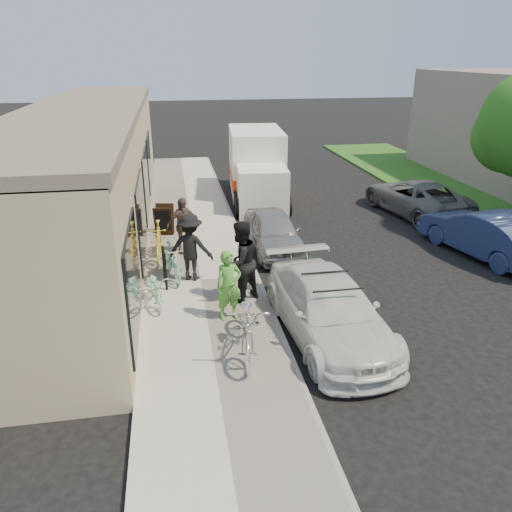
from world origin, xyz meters
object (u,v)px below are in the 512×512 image
moving_truck (257,169)px  far_car_gray (416,197)px  cruiser_bike_b (156,288)px  bystander_b (183,225)px  sedan_white (329,309)px  cruiser_bike_a (172,262)px  sandwich_board (164,220)px  tandem_bike (248,324)px  woman_rider (229,286)px  sedan_silver (274,232)px  man_standing (240,262)px  cruiser_bike_c (158,241)px  bike_rack (164,264)px  far_car_blue (484,233)px  bystander_a (191,247)px

moving_truck → far_car_gray: size_ratio=1.23×
cruiser_bike_b → bystander_b: bearing=67.5°
sedan_white → moving_truck: 11.51m
sedan_white → cruiser_bike_a: size_ratio=2.97×
sandwich_board → moving_truck: bearing=58.4°
tandem_bike → woman_rider: size_ratio=1.39×
sedan_silver → man_standing: size_ratio=1.82×
sedan_white → far_car_gray: 10.18m
man_standing → cruiser_bike_c: 3.64m
bike_rack → cruiser_bike_c: bearing=95.3°
sandwich_board → cruiser_bike_a: size_ratio=0.62×
far_car_gray → far_car_blue: bearing=81.1°
sandwich_board → tandem_bike: size_ratio=0.43×
far_car_gray → man_standing: 10.04m
sandwich_board → tandem_bike: (1.66, -7.42, 0.09)m
bystander_a → man_standing: bearing=148.0°
cruiser_bike_c → sandwich_board: bearing=87.7°
moving_truck → tandem_bike: bearing=-95.9°
bike_rack → cruiser_bike_c: cruiser_bike_c is taller
moving_truck → bystander_b: 7.11m
bystander_b → cruiser_bike_c: bearing=-168.6°
cruiser_bike_b → sedan_silver: bearing=33.7°
cruiser_bike_a → woman_rider: bearing=-76.2°
sedan_white → cruiser_bike_b: 4.19m
woman_rider → cruiser_bike_c: bearing=99.9°
moving_truck → cruiser_bike_c: 7.86m
bike_rack → sedan_white: (3.49, -2.97, -0.07)m
sedan_white → far_car_blue: far_car_blue is taller
woman_rider → bystander_b: bearing=89.0°
far_car_blue → cruiser_bike_b: (-9.85, -1.87, -0.15)m
far_car_gray → cruiser_bike_a: far_car_gray is taller
far_car_blue → woman_rider: bearing=6.3°
bike_rack → sedan_white: sedan_white is taller
bike_rack → man_standing: 2.21m
cruiser_bike_a → bystander_a: size_ratio=0.88×
sedan_white → cruiser_bike_c: bearing=123.0°
sandwich_board → far_car_gray: 9.65m
tandem_bike → bystander_b: 5.81m
far_car_blue → cruiser_bike_a: (-9.43, -0.46, -0.08)m
cruiser_bike_c → woman_rider: bearing=-65.7°
man_standing → far_car_gray: bearing=-176.5°
tandem_bike → bystander_a: (-0.94, 3.70, 0.31)m
bike_rack → tandem_bike: bearing=-64.4°
sandwich_board → moving_truck: moving_truck is taller
sedan_silver → far_car_blue: size_ratio=0.85×
tandem_bike → man_standing: man_standing is taller
moving_truck → cruiser_bike_b: 10.43m
sandwich_board → far_car_gray: bearing=16.6°
far_car_gray → sedan_silver: bearing=15.4°
woman_rider → cruiser_bike_a: size_ratio=1.03×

